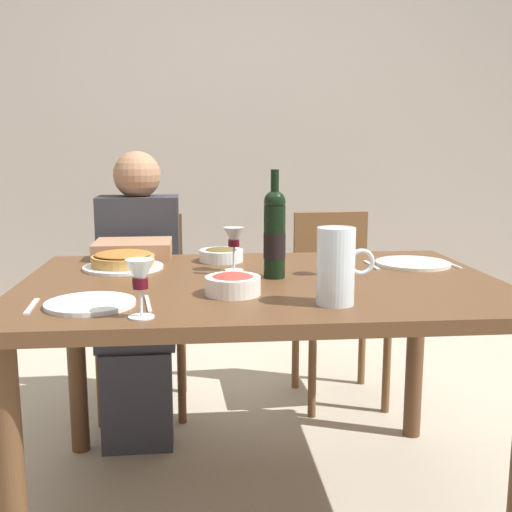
{
  "coord_description": "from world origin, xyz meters",
  "views": [
    {
      "loc": [
        -0.2,
        -1.86,
        1.17
      ],
      "look_at": [
        -0.01,
        0.07,
        0.82
      ],
      "focal_mm": 42.66,
      "sensor_mm": 36.0,
      "label": 1
    }
  ],
  "objects_px": {
    "wine_glass_centre": "(337,245)",
    "dining_table": "(261,308)",
    "salad_bowl": "(233,283)",
    "wine_glass_right_diner": "(140,277)",
    "water_pitcher": "(336,271)",
    "olive_bowl": "(221,254)",
    "dinner_plate_right_setting": "(413,263)",
    "diner_left": "(138,284)",
    "baked_tart": "(123,261)",
    "dinner_plate_left_setting": "(90,304)",
    "chair_left": "(143,298)",
    "chair_right": "(335,293)",
    "wine_bottle": "(275,234)",
    "wine_glass_left_diner": "(234,240)"
  },
  "relations": [
    {
      "from": "dinner_plate_left_setting",
      "to": "chair_left",
      "type": "height_order",
      "value": "chair_left"
    },
    {
      "from": "chair_left",
      "to": "wine_glass_centre",
      "type": "bearing_deg",
      "value": 129.51
    },
    {
      "from": "salad_bowl",
      "to": "wine_glass_right_diner",
      "type": "bearing_deg",
      "value": -136.92
    },
    {
      "from": "olive_bowl",
      "to": "dinner_plate_right_setting",
      "type": "height_order",
      "value": "olive_bowl"
    },
    {
      "from": "dinner_plate_left_setting",
      "to": "dinner_plate_right_setting",
      "type": "distance_m",
      "value": 1.15
    },
    {
      "from": "wine_glass_left_diner",
      "to": "chair_left",
      "type": "relative_size",
      "value": 0.17
    },
    {
      "from": "water_pitcher",
      "to": "dinner_plate_right_setting",
      "type": "xyz_separation_m",
      "value": [
        0.4,
        0.52,
        -0.08
      ]
    },
    {
      "from": "water_pitcher",
      "to": "salad_bowl",
      "type": "relative_size",
      "value": 1.3
    },
    {
      "from": "wine_glass_left_diner",
      "to": "chair_left",
      "type": "xyz_separation_m",
      "value": [
        -0.37,
        0.72,
        -0.37
      ]
    },
    {
      "from": "water_pitcher",
      "to": "diner_left",
      "type": "bearing_deg",
      "value": 122.57
    },
    {
      "from": "olive_bowl",
      "to": "wine_glass_left_diner",
      "type": "bearing_deg",
      "value": -78.95
    },
    {
      "from": "water_pitcher",
      "to": "chair_right",
      "type": "bearing_deg",
      "value": 76.91
    },
    {
      "from": "dinner_plate_right_setting",
      "to": "diner_left",
      "type": "relative_size",
      "value": 0.23
    },
    {
      "from": "baked_tart",
      "to": "salad_bowl",
      "type": "bearing_deg",
      "value": -49.43
    },
    {
      "from": "olive_bowl",
      "to": "wine_bottle",
      "type": "bearing_deg",
      "value": -62.58
    },
    {
      "from": "water_pitcher",
      "to": "diner_left",
      "type": "relative_size",
      "value": 0.18
    },
    {
      "from": "chair_left",
      "to": "salad_bowl",
      "type": "bearing_deg",
      "value": 107.47
    },
    {
      "from": "dining_table",
      "to": "chair_left",
      "type": "height_order",
      "value": "chair_left"
    },
    {
      "from": "wine_glass_right_diner",
      "to": "chair_right",
      "type": "distance_m",
      "value": 1.56
    },
    {
      "from": "chair_left",
      "to": "diner_left",
      "type": "xyz_separation_m",
      "value": [
        0.0,
        -0.24,
        0.12
      ]
    },
    {
      "from": "diner_left",
      "to": "olive_bowl",
      "type": "bearing_deg",
      "value": 137.24
    },
    {
      "from": "dining_table",
      "to": "salad_bowl",
      "type": "xyz_separation_m",
      "value": [
        -0.1,
        -0.18,
        0.12
      ]
    },
    {
      "from": "wine_glass_centre",
      "to": "diner_left",
      "type": "distance_m",
      "value": 0.95
    },
    {
      "from": "salad_bowl",
      "to": "chair_left",
      "type": "relative_size",
      "value": 0.18
    },
    {
      "from": "salad_bowl",
      "to": "water_pitcher",
      "type": "bearing_deg",
      "value": -27.11
    },
    {
      "from": "water_pitcher",
      "to": "wine_glass_left_diner",
      "type": "bearing_deg",
      "value": 116.93
    },
    {
      "from": "dinner_plate_right_setting",
      "to": "chair_left",
      "type": "xyz_separation_m",
      "value": [
        -1.01,
        0.68,
        -0.27
      ]
    },
    {
      "from": "dinner_plate_left_setting",
      "to": "dining_table",
      "type": "bearing_deg",
      "value": 29.9
    },
    {
      "from": "chair_right",
      "to": "wine_glass_centre",
      "type": "bearing_deg",
      "value": 73.89
    },
    {
      "from": "wine_glass_centre",
      "to": "dining_table",
      "type": "bearing_deg",
      "value": -169.6
    },
    {
      "from": "diner_left",
      "to": "baked_tart",
      "type": "bearing_deg",
      "value": 88.12
    },
    {
      "from": "wine_bottle",
      "to": "baked_tart",
      "type": "distance_m",
      "value": 0.55
    },
    {
      "from": "dining_table",
      "to": "diner_left",
      "type": "height_order",
      "value": "diner_left"
    },
    {
      "from": "wine_glass_centre",
      "to": "wine_bottle",
      "type": "bearing_deg",
      "value": -176.31
    },
    {
      "from": "wine_glass_centre",
      "to": "dinner_plate_right_setting",
      "type": "bearing_deg",
      "value": 26.24
    },
    {
      "from": "salad_bowl",
      "to": "wine_glass_right_diner",
      "type": "height_order",
      "value": "wine_glass_right_diner"
    },
    {
      "from": "baked_tart",
      "to": "wine_glass_centre",
      "type": "relative_size",
      "value": 1.9
    },
    {
      "from": "water_pitcher",
      "to": "wine_glass_right_diner",
      "type": "xyz_separation_m",
      "value": [
        -0.5,
        -0.09,
        0.01
      ]
    },
    {
      "from": "wine_glass_left_diner",
      "to": "wine_glass_right_diner",
      "type": "xyz_separation_m",
      "value": [
        -0.26,
        -0.56,
        -0.01
      ]
    },
    {
      "from": "olive_bowl",
      "to": "baked_tart",
      "type": "bearing_deg",
      "value": -162.59
    },
    {
      "from": "dining_table",
      "to": "wine_glass_right_diner",
      "type": "relative_size",
      "value": 10.32
    },
    {
      "from": "wine_glass_right_diner",
      "to": "chair_left",
      "type": "relative_size",
      "value": 0.17
    },
    {
      "from": "dinner_plate_right_setting",
      "to": "baked_tart",
      "type": "bearing_deg",
      "value": 178.27
    },
    {
      "from": "wine_glass_right_diner",
      "to": "chair_right",
      "type": "bearing_deg",
      "value": 58.86
    },
    {
      "from": "wine_glass_right_diner",
      "to": "wine_glass_centre",
      "type": "bearing_deg",
      "value": 37.49
    },
    {
      "from": "olive_bowl",
      "to": "diner_left",
      "type": "distance_m",
      "value": 0.48
    },
    {
      "from": "baked_tart",
      "to": "wine_glass_right_diner",
      "type": "bearing_deg",
      "value": -79.49
    },
    {
      "from": "baked_tart",
      "to": "wine_glass_right_diner",
      "type": "relative_size",
      "value": 1.89
    },
    {
      "from": "wine_glass_left_diner",
      "to": "water_pitcher",
      "type": "bearing_deg",
      "value": -63.07
    },
    {
      "from": "wine_bottle",
      "to": "water_pitcher",
      "type": "relative_size",
      "value": 1.68
    }
  ]
}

